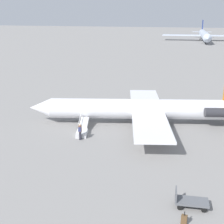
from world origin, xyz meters
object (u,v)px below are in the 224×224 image
object	(u,v)px
airplane_far_center	(204,35)
boarding_stairs	(82,131)
suitcase	(184,220)
airplane_main	(146,109)
luggage_cart	(190,201)
passenger	(80,131)

from	to	relation	value
airplane_far_center	boarding_stairs	bearing A→B (deg)	-8.47
airplane_far_center	suitcase	size ratio (longest dim) A/B	60.08
airplane_main	suitcase	xyz separation A→B (m)	(-5.97, 17.61, -1.50)
luggage_cart	suitcase	size ratio (longest dim) A/B	2.63
passenger	luggage_cart	xyz separation A→B (m)	(-11.59, 8.75, -0.54)
airplane_main	luggage_cart	xyz separation A→B (m)	(-6.17, 15.66, -1.37)
airplane_far_center	luggage_cart	world-z (taller)	airplane_far_center
luggage_cart	airplane_main	bearing A→B (deg)	-75.44
passenger	suitcase	xyz separation A→B (m)	(-11.39, 10.69, -0.67)
passenger	luggage_cart	distance (m)	14.53
airplane_main	luggage_cart	distance (m)	16.89
suitcase	luggage_cart	bearing A→B (deg)	-95.91
airplane_far_center	luggage_cart	distance (m)	144.85
airplane_far_center	passenger	distance (m)	136.34
airplane_main	suitcase	world-z (taller)	airplane_main
airplane_main	airplane_far_center	bearing A→B (deg)	-106.46
luggage_cart	suitcase	distance (m)	1.96
airplane_far_center	airplane_main	bearing A→B (deg)	-6.06
airplane_main	airplane_far_center	world-z (taller)	airplane_far_center
airplane_far_center	boarding_stairs	distance (m)	134.86
airplane_far_center	suitcase	bearing A→B (deg)	-3.56
boarding_stairs	luggage_cart	distance (m)	15.78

